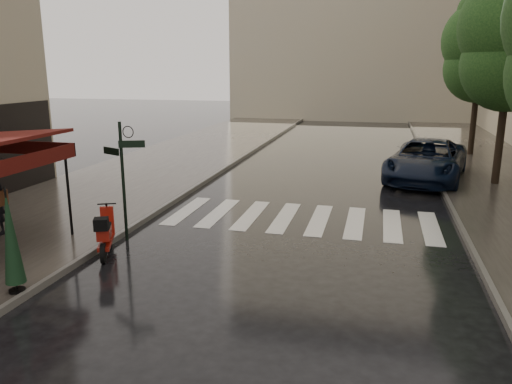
% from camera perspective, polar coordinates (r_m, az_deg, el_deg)
% --- Properties ---
extents(ground, '(120.00, 120.00, 0.00)m').
position_cam_1_polar(ground, '(10.62, -16.42, -11.01)').
color(ground, black).
rests_on(ground, ground).
extents(sidewalk_near, '(6.00, 60.00, 0.12)m').
position_cam_1_polar(sidewalk_near, '(22.81, -11.25, 2.72)').
color(sidewalk_near, '#38332D').
rests_on(sidewalk_near, ground).
extents(curb_near, '(0.12, 60.00, 0.16)m').
position_cam_1_polar(curb_near, '(21.70, -3.92, 2.44)').
color(curb_near, '#595651').
rests_on(curb_near, ground).
extents(curb_far, '(0.12, 60.00, 0.16)m').
position_cam_1_polar(curb_far, '(20.84, 20.10, 1.13)').
color(curb_far, '#595651').
rests_on(curb_far, ground).
extents(crosswalk, '(7.85, 3.20, 0.01)m').
position_cam_1_polar(crosswalk, '(15.05, 5.26, -3.03)').
color(crosswalk, silver).
rests_on(crosswalk, ground).
extents(signpost, '(1.17, 0.29, 3.10)m').
position_cam_1_polar(signpost, '(13.12, -14.97, 2.26)').
color(signpost, black).
rests_on(signpost, ground).
extents(backdrop_building, '(22.00, 6.00, 20.00)m').
position_cam_1_polar(backdrop_building, '(46.64, 11.97, 20.53)').
color(backdrop_building, '#B7A98C').
rests_on(backdrop_building, ground).
extents(tree_mid, '(3.80, 3.80, 8.34)m').
position_cam_1_polar(tree_mid, '(20.77, 27.25, 15.79)').
color(tree_mid, black).
rests_on(tree_mid, sidewalk_far).
extents(tree_far, '(3.80, 3.80, 8.16)m').
position_cam_1_polar(tree_far, '(27.66, 24.35, 14.95)').
color(tree_far, black).
rests_on(tree_far, sidewalk_far).
extents(scooter, '(0.87, 1.60, 1.12)m').
position_cam_1_polar(scooter, '(12.54, -16.84, -4.62)').
color(scooter, black).
rests_on(scooter, ground).
extents(parked_car, '(3.86, 6.31, 1.63)m').
position_cam_1_polar(parked_car, '(21.13, 18.92, 3.45)').
color(parked_car, black).
rests_on(parked_car, ground).
extents(parasol_back, '(0.39, 0.39, 2.08)m').
position_cam_1_polar(parasol_back, '(10.65, -26.23, -4.69)').
color(parasol_back, black).
rests_on(parasol_back, sidewalk_near).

